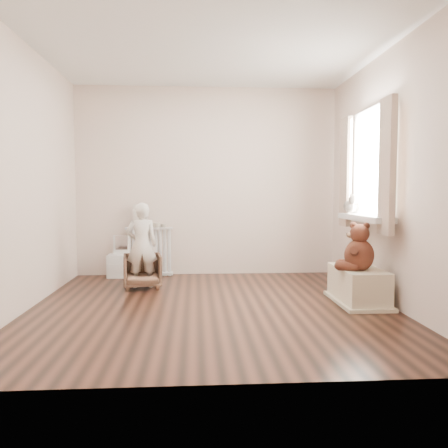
{
  "coord_description": "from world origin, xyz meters",
  "views": [
    {
      "loc": [
        -0.16,
        -4.31,
        1.13
      ],
      "look_at": [
        0.15,
        0.45,
        0.8
      ],
      "focal_mm": 35.0,
      "sensor_mm": 36.0,
      "label": 1
    }
  ],
  "objects": [
    {
      "name": "armchair",
      "position": [
        -0.8,
        0.93,
        0.21
      ],
      "size": [
        0.5,
        0.51,
        0.41
      ],
      "primitive_type": "imported",
      "rotation": [
        0.0,
        0.0,
        0.15
      ],
      "color": "brown",
      "rests_on": "floor"
    },
    {
      "name": "toy_bench",
      "position": [
        1.52,
        0.06,
        0.2
      ],
      "size": [
        0.41,
        0.77,
        0.36
      ],
      "primitive_type": "cube",
      "color": "beige",
      "rests_on": "floor"
    },
    {
      "name": "toy_vanity",
      "position": [
        -1.17,
        1.65,
        0.28
      ],
      "size": [
        0.36,
        0.26,
        0.56
      ],
      "primitive_type": "cube",
      "color": "silver",
      "rests_on": "floor"
    },
    {
      "name": "window",
      "position": [
        1.76,
        0.3,
        1.45
      ],
      "size": [
        0.03,
        0.9,
        1.1
      ],
      "primitive_type": "cube",
      "color": "white",
      "rests_on": "right_wall"
    },
    {
      "name": "paper_doll",
      "position": [
        -0.91,
        1.68,
        0.83
      ],
      "size": [
        0.19,
        0.02,
        0.31
      ],
      "primitive_type": "cube",
      "color": "beige",
      "rests_on": "radiator"
    },
    {
      "name": "teddy_bear",
      "position": [
        1.48,
        -0.06,
        0.67
      ],
      "size": [
        0.47,
        0.42,
        0.47
      ],
      "primitive_type": null,
      "rotation": [
        0.0,
        0.0,
        -0.39
      ],
      "color": "#3D1A10",
      "rests_on": "toy_bench"
    },
    {
      "name": "left_wall",
      "position": [
        -1.8,
        0.0,
        1.3
      ],
      "size": [
        0.02,
        3.6,
        2.6
      ],
      "primitive_type": "cube",
      "color": "silver",
      "rests_on": "ground"
    },
    {
      "name": "plush_cat",
      "position": [
        1.66,
        0.7,
        1.0
      ],
      "size": [
        0.2,
        0.29,
        0.23
      ],
      "primitive_type": null,
      "rotation": [
        0.0,
        0.0,
        -0.14
      ],
      "color": "slate",
      "rests_on": "window_sill"
    },
    {
      "name": "window_sill",
      "position": [
        1.67,
        0.3,
        0.87
      ],
      "size": [
        0.22,
        1.1,
        0.06
      ],
      "primitive_type": "cube",
      "color": "silver",
      "rests_on": "right_wall"
    },
    {
      "name": "back_wall",
      "position": [
        0.0,
        1.8,
        1.3
      ],
      "size": [
        3.6,
        0.02,
        2.6
      ],
      "primitive_type": "cube",
      "color": "silver",
      "rests_on": "ground"
    },
    {
      "name": "right_wall",
      "position": [
        1.8,
        0.0,
        1.3
      ],
      "size": [
        0.02,
        3.6,
        2.6
      ],
      "primitive_type": "cube",
      "color": "silver",
      "rests_on": "ground"
    },
    {
      "name": "child",
      "position": [
        -0.8,
        0.88,
        0.52
      ],
      "size": [
        0.4,
        0.29,
        1.01
      ],
      "primitive_type": "imported",
      "rotation": [
        0.0,
        0.0,
        3.29
      ],
      "color": "silver",
      "rests_on": "armchair"
    },
    {
      "name": "curtain_right",
      "position": [
        1.65,
        0.87,
        1.39
      ],
      "size": [
        0.06,
        0.26,
        1.3
      ],
      "primitive_type": "cube",
      "color": "#C8AF95",
      "rests_on": "right_wall"
    },
    {
      "name": "front_wall",
      "position": [
        0.0,
        -1.8,
        1.3
      ],
      "size": [
        3.6,
        0.02,
        2.6
      ],
      "primitive_type": "cube",
      "color": "silver",
      "rests_on": "ground"
    },
    {
      "name": "tin_a",
      "position": [
        -0.69,
        1.68,
        0.7
      ],
      "size": [
        0.1,
        0.1,
        0.06
      ],
      "primitive_type": "cylinder",
      "color": "#A59E8C",
      "rests_on": "radiator"
    },
    {
      "name": "curtain_left",
      "position": [
        1.65,
        -0.27,
        1.39
      ],
      "size": [
        0.06,
        0.26,
        1.3
      ],
      "primitive_type": "cube",
      "color": "#C8AF95",
      "rests_on": "right_wall"
    },
    {
      "name": "radiator",
      "position": [
        -0.8,
        1.68,
        0.39
      ],
      "size": [
        0.64,
        0.12,
        0.67
      ],
      "primitive_type": "cube",
      "color": "silver",
      "rests_on": "floor"
    },
    {
      "name": "ceiling",
      "position": [
        0.0,
        0.0,
        2.6
      ],
      "size": [
        3.6,
        3.6,
        0.01
      ],
      "primitive_type": "cube",
      "color": "white",
      "rests_on": "ground"
    },
    {
      "name": "floor",
      "position": [
        0.0,
        0.0,
        0.0
      ],
      "size": [
        3.6,
        3.6,
        0.01
      ],
      "primitive_type": "cube",
      "color": "black",
      "rests_on": "ground"
    },
    {
      "name": "tin_b",
      "position": [
        -0.6,
        1.68,
        0.7
      ],
      "size": [
        0.08,
        0.08,
        0.04
      ],
      "primitive_type": "cylinder",
      "color": "#A59E8C",
      "rests_on": "radiator"
    }
  ]
}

